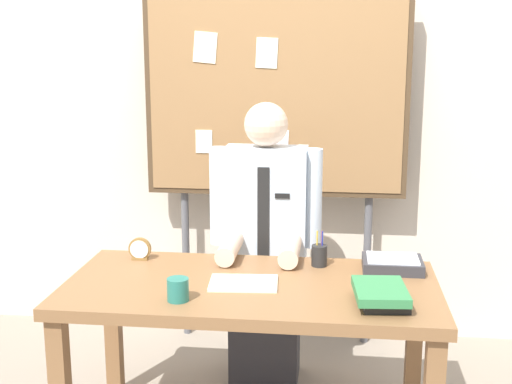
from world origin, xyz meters
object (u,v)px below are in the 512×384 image
at_px(paper_tray, 392,264).
at_px(desk, 251,304).
at_px(book_stack, 381,295).
at_px(coffee_mug, 178,290).
at_px(open_notebook, 244,283).
at_px(desk_clock, 140,250).
at_px(person, 265,256).
at_px(pen_holder, 319,255).
at_px(bulletin_board, 275,98).

bearing_deg(paper_tray, desk, -157.92).
relative_size(book_stack, coffee_mug, 3.17).
xyz_separation_m(open_notebook, coffee_mug, (-0.23, -0.21, 0.04)).
distance_m(desk, desk_clock, 0.62).
bearing_deg(person, paper_tray, -28.79).
distance_m(book_stack, pen_holder, 0.50).
bearing_deg(coffee_mug, desk_clock, 121.16).
relative_size(person, coffee_mug, 15.93).
bearing_deg(bulletin_board, desk, -89.98).
relative_size(desk, book_stack, 5.43).
relative_size(desk, person, 1.08).
distance_m(open_notebook, desk_clock, 0.59).
relative_size(bulletin_board, book_stack, 7.03).
relative_size(bulletin_board, desk_clock, 19.38).
distance_m(coffee_mug, pen_holder, 0.72).
bearing_deg(coffee_mug, pen_holder, 42.74).
height_order(book_stack, open_notebook, book_stack).
bearing_deg(book_stack, person, 125.19).
bearing_deg(pen_holder, person, 131.76).
xyz_separation_m(open_notebook, desk_clock, (-0.52, 0.27, 0.04)).
bearing_deg(coffee_mug, open_notebook, 42.57).
bearing_deg(desk_clock, open_notebook, -27.86).
height_order(coffee_mug, paper_tray, coffee_mug).
height_order(desk, coffee_mug, coffee_mug).
bearing_deg(open_notebook, paper_tray, 22.74).
distance_m(desk, bulletin_board, 1.32).
bearing_deg(paper_tray, bulletin_board, 125.84).
xyz_separation_m(bulletin_board, open_notebook, (-0.03, -1.09, -0.68)).
xyz_separation_m(open_notebook, paper_tray, (0.62, 0.26, 0.02)).
bearing_deg(pen_holder, paper_tray, -3.52).
relative_size(desk, desk_clock, 14.98).
bearing_deg(bulletin_board, pen_holder, -71.15).
relative_size(book_stack, desk_clock, 2.76).
height_order(desk, open_notebook, open_notebook).
distance_m(book_stack, open_notebook, 0.57).
bearing_deg(coffee_mug, book_stack, 4.07).
bearing_deg(desk, bulletin_board, 90.02).
relative_size(open_notebook, coffee_mug, 3.11).
xyz_separation_m(bulletin_board, desk_clock, (-0.55, -0.81, -0.64)).
height_order(coffee_mug, pen_holder, pen_holder).
bearing_deg(coffee_mug, paper_tray, 28.92).
xyz_separation_m(book_stack, coffee_mug, (-0.78, -0.06, 0.01)).
xyz_separation_m(desk_clock, paper_tray, (1.14, -0.01, -0.02)).
bearing_deg(open_notebook, bulletin_board, 88.51).
xyz_separation_m(person, open_notebook, (-0.03, -0.59, 0.07)).
bearing_deg(paper_tray, person, 151.21).
bearing_deg(pen_holder, coffee_mug, -137.26).
relative_size(person, book_stack, 5.02).
relative_size(bulletin_board, pen_holder, 12.53).
relative_size(book_stack, pen_holder, 1.78).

